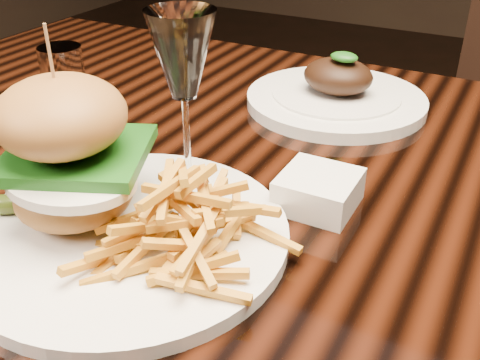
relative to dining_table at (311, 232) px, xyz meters
The scene contains 6 objects.
dining_table is the anchor object (origin of this frame).
burger_plate 0.27m from the dining_table, 122.48° to the right, with size 0.32×0.32×0.21m.
ramekin 0.11m from the dining_table, 65.95° to the right, with size 0.08×0.08×0.04m, color white.
wine_glass 0.27m from the dining_table, 149.93° to the right, with size 0.08×0.08×0.20m.
water_tumbler 0.45m from the dining_table, behind, with size 0.07×0.07×0.09m, color white.
far_dish 0.25m from the dining_table, 103.66° to the left, with size 0.27×0.27×0.09m.
Camera 1 is at (0.19, -0.56, 1.09)m, focal length 42.00 mm.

